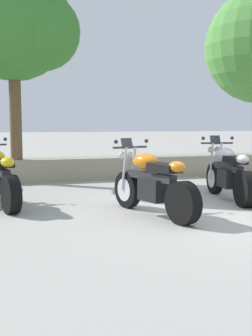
% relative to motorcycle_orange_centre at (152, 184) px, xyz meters
% --- Properties ---
extents(ground_plane, '(120.00, 120.00, 0.00)m').
position_rel_motorcycle_orange_centre_xyz_m(ground_plane, '(1.19, -0.30, -0.49)').
color(ground_plane, '#A3A099').
extents(stone_wall, '(36.00, 0.80, 0.55)m').
position_rel_motorcycle_orange_centre_xyz_m(stone_wall, '(1.19, 4.50, -0.21)').
color(stone_wall, gray).
rests_on(stone_wall, ground).
extents(motorcycle_orange_centre, '(0.89, 2.02, 1.18)m').
position_rel_motorcycle_orange_centre_xyz_m(motorcycle_orange_centre, '(0.00, 0.00, 0.00)').
color(motorcycle_orange_centre, black).
rests_on(motorcycle_orange_centre, ground).
extents(motorcycle_silver_far_right, '(0.67, 2.06, 1.18)m').
position_rel_motorcycle_orange_centre_xyz_m(motorcycle_silver_far_right, '(1.83, 0.86, 0.00)').
color(motorcycle_silver_far_right, black).
rests_on(motorcycle_silver_far_right, ground).
extents(rider_helmet, '(0.28, 0.28, 0.28)m').
position_rel_motorcycle_orange_centre_xyz_m(rider_helmet, '(1.84, 0.10, -0.35)').
color(rider_helmet, black).
rests_on(rider_helmet, ground).
extents(leafy_tree_mid_left, '(2.85, 2.72, 4.57)m').
position_rel_motorcycle_orange_centre_xyz_m(leafy_tree_mid_left, '(-1.74, 4.24, 3.21)').
color(leafy_tree_mid_left, brown).
rests_on(leafy_tree_mid_left, stone_wall).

